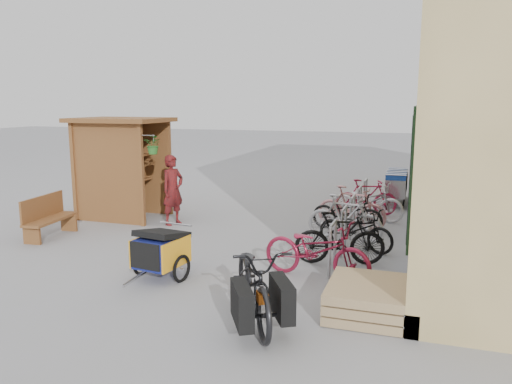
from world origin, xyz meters
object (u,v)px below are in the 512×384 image
(cargo_bike, at_px, (255,282))
(bike_2, at_px, (356,229))
(person_kiosk, at_px, (173,190))
(bike_5, at_px, (351,207))
(shopping_carts, at_px, (397,183))
(bike_1, at_px, (340,238))
(bike_3, at_px, (345,218))
(bike_7, at_px, (366,198))
(pallet_stack, at_px, (367,298))
(bike_6, at_px, (367,202))
(bike_0, at_px, (316,250))
(bike_4, at_px, (347,212))
(child_trailer, at_px, (161,250))
(kiosk, at_px, (119,154))
(bench, at_px, (48,216))

(cargo_bike, height_order, bike_2, cargo_bike)
(person_kiosk, relative_size, bike_5, 1.01)
(bike_5, bearing_deg, bike_2, -158.38)
(shopping_carts, distance_m, bike_1, 5.82)
(person_kiosk, bearing_deg, bike_3, -71.05)
(bike_7, bearing_deg, pallet_stack, 169.95)
(cargo_bike, xyz_separation_m, bike_2, (0.82, 3.57, -0.12))
(bike_3, xyz_separation_m, bike_6, (0.23, 1.95, -0.02))
(bike_0, distance_m, bike_4, 3.21)
(person_kiosk, bearing_deg, bike_2, -78.24)
(bike_3, distance_m, bike_7, 2.45)
(bike_3, bearing_deg, bike_6, 3.46)
(person_kiosk, bearing_deg, child_trailer, -134.05)
(kiosk, height_order, pallet_stack, kiosk)
(person_kiosk, bearing_deg, bench, 154.70)
(bike_5, bearing_deg, child_trailer, 160.93)
(child_trailer, xyz_separation_m, cargo_bike, (1.92, -1.04, 0.06))
(bike_2, bearing_deg, bench, 120.09)
(bike_2, xyz_separation_m, bike_6, (-0.05, 2.50, 0.05))
(kiosk, xyz_separation_m, bike_4, (5.40, 0.42, -1.14))
(kiosk, distance_m, bike_1, 6.03)
(shopping_carts, distance_m, cargo_bike, 8.49)
(bench, xyz_separation_m, bike_2, (6.15, 1.10, -0.04))
(bench, height_order, cargo_bike, cargo_bike)
(bike_2, xyz_separation_m, bike_3, (-0.28, 0.55, 0.07))
(bike_4, height_order, bike_5, bike_5)
(bike_6, distance_m, bike_7, 0.50)
(bike_1, xyz_separation_m, bike_7, (0.03, 3.95, -0.01))
(bike_1, relative_size, bike_7, 1.02)
(bike_1, bearing_deg, person_kiosk, 54.63)
(child_trailer, bearing_deg, bike_7, 72.60)
(bike_2, distance_m, bike_7, 2.99)
(pallet_stack, xyz_separation_m, bike_0, (-0.90, 1.08, 0.26))
(shopping_carts, xyz_separation_m, bike_5, (-0.81, -3.19, -0.09))
(bike_7, bearing_deg, bike_1, 163.34)
(kiosk, xyz_separation_m, bike_7, (5.64, 2.02, -1.10))
(bike_3, distance_m, bike_5, 1.08)
(shopping_carts, height_order, child_trailer, shopping_carts)
(bike_3, bearing_deg, child_trailer, 151.69)
(shopping_carts, bearing_deg, bike_0, -97.71)
(bench, bearing_deg, bike_1, -4.71)
(person_kiosk, distance_m, bike_4, 3.93)
(bike_6, bearing_deg, bike_2, -169.02)
(kiosk, xyz_separation_m, bike_3, (5.47, -0.42, -1.08))
(kiosk, height_order, bike_5, kiosk)
(pallet_stack, height_order, bike_5, bike_5)
(cargo_bike, xyz_separation_m, bike_1, (0.67, 2.61, -0.06))
(bike_2, bearing_deg, kiosk, 100.43)
(bench, relative_size, person_kiosk, 0.88)
(cargo_bike, height_order, bike_0, cargo_bike)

